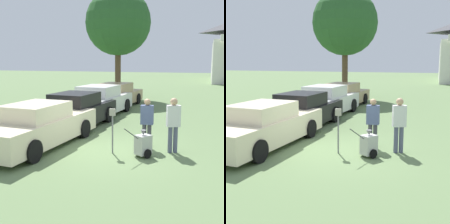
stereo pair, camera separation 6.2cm
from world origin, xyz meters
TOP-DOWN VIEW (x-y plane):
  - ground_plane at (0.00, 0.00)m, footprint 120.00×120.00m
  - parked_car_cream at (-2.46, -0.15)m, footprint 2.29×5.31m
  - parked_car_black at (-2.46, 3.06)m, footprint 2.30×4.85m
  - parked_car_white at (-2.46, 6.14)m, footprint 2.43×5.10m
  - parked_car_tan at (-2.46, 9.23)m, footprint 2.36×5.42m
  - parking_meter at (0.17, -0.20)m, footprint 0.18×0.09m
  - person_worker at (1.10, 0.73)m, footprint 0.43×0.23m
  - person_supervisor at (2.00, 0.43)m, footprint 0.47×0.35m
  - equipment_cart at (1.18, -0.29)m, footprint 0.73×0.92m
  - shade_tree at (-3.54, 13.42)m, footprint 4.85×4.85m

SIDE VIEW (x-z plane):
  - ground_plane at x=0.00m, z-range 0.00..0.00m
  - equipment_cart at x=1.18m, z-range -0.11..0.89m
  - parked_car_tan at x=-2.46m, z-range -0.06..1.43m
  - parked_car_cream at x=-2.46m, z-range -0.05..1.46m
  - parked_car_black at x=-2.46m, z-range -0.05..1.47m
  - parked_car_white at x=-2.46m, z-range -0.06..1.53m
  - person_worker at x=1.10m, z-range 0.11..1.79m
  - parking_meter at x=0.17m, z-range 0.28..1.72m
  - person_supervisor at x=2.00m, z-range 0.13..1.90m
  - shade_tree at x=-3.54m, z-range 1.58..9.65m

